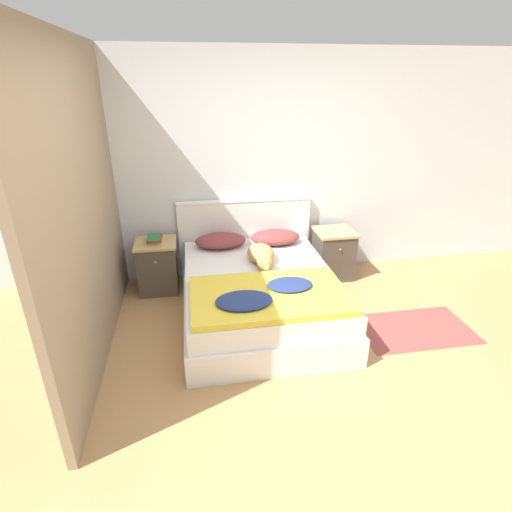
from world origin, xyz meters
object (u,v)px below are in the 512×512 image
Objects in this scene: pillow_left at (221,240)px; nightstand_left at (158,266)px; nightstand_right at (333,254)px; pillow_right at (275,237)px; dog at (262,255)px; bed at (259,295)px; book_stack at (155,239)px.

nightstand_left is at bearing -179.07° from pillow_left.
nightstand_right is at bearing -0.50° from pillow_left.
nightstand_left is 1.37m from pillow_right.
pillow_right is 0.55m from dog.
pillow_left is 0.62m from dog.
bed is 3.29× the size of nightstand_right.
dog is at bearing -153.58° from nightstand_right.
nightstand_left is at bearing 145.00° from bed.
book_stack is (-0.00, 0.02, 0.32)m from nightstand_left.
pillow_left is at bearing 0.93° from nightstand_left.
bed is 0.86m from pillow_right.
dog reaches higher than book_stack.
bed is 1.26m from nightstand_left.
dog reaches higher than nightstand_right.
pillow_left is 1.00× the size of pillow_right.
book_stack is at bearing 100.95° from nightstand_left.
book_stack reaches higher than bed.
nightstand_right is at bearing -0.52° from book_stack.
nightstand_right is 1.03× the size of pillow_left.
bed is at bearing -145.00° from nightstand_right.
book_stack reaches higher than nightstand_right.
pillow_left reaches higher than nightstand_left.
pillow_right reaches higher than bed.
pillow_left is at bearing -0.55° from book_stack.
nightstand_left is 0.32m from book_stack.
book_stack is at bearing 155.79° from dog.
dog is 2.68× the size of book_stack.
nightstand_right is 2.09m from book_stack.
book_stack is (-2.07, 0.02, 0.32)m from nightstand_right.
pillow_right is at bearing 0.00° from pillow_left.
pillow_left is at bearing 113.20° from bed.
bed is 1.33m from book_stack.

